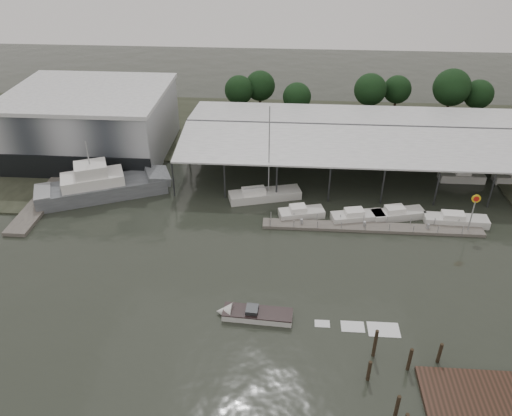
# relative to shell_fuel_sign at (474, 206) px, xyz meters

# --- Properties ---
(ground) EXTENTS (200.00, 200.00, 0.00)m
(ground) POSITION_rel_shell_fuel_sign_xyz_m (-27.00, -9.99, -3.93)
(ground) COLOR #262A22
(ground) RESTS_ON ground
(land_strip_far) EXTENTS (140.00, 30.00, 0.30)m
(land_strip_far) POSITION_rel_shell_fuel_sign_xyz_m (-27.00, 32.01, -3.83)
(land_strip_far) COLOR #3A3F2F
(land_strip_far) RESTS_ON ground
(land_strip_west) EXTENTS (20.00, 40.00, 0.30)m
(land_strip_west) POSITION_rel_shell_fuel_sign_xyz_m (-67.00, 20.01, -3.83)
(land_strip_west) COLOR #3A3F2F
(land_strip_west) RESTS_ON ground
(storage_warehouse) EXTENTS (24.50, 20.50, 10.50)m
(storage_warehouse) POSITION_rel_shell_fuel_sign_xyz_m (-55.00, 19.95, 1.36)
(storage_warehouse) COLOR #A4A9AF
(storage_warehouse) RESTS_ON ground
(covered_boat_shed) EXTENTS (58.24, 24.00, 6.96)m
(covered_boat_shed) POSITION_rel_shell_fuel_sign_xyz_m (-10.00, 18.01, 2.20)
(covered_boat_shed) COLOR white
(covered_boat_shed) RESTS_ON ground
(trawler_dock) EXTENTS (3.00, 18.00, 0.50)m
(trawler_dock) POSITION_rel_shell_fuel_sign_xyz_m (-57.00, 4.01, -3.68)
(trawler_dock) COLOR slate
(trawler_dock) RESTS_ON ground
(floating_dock) EXTENTS (28.00, 2.00, 1.40)m
(floating_dock) POSITION_rel_shell_fuel_sign_xyz_m (-12.00, 0.01, -3.72)
(floating_dock) COLOR slate
(floating_dock) RESTS_ON ground
(shell_fuel_sign) EXTENTS (1.10, 0.18, 5.55)m
(shell_fuel_sign) POSITION_rel_shell_fuel_sign_xyz_m (0.00, 0.00, 0.00)
(shell_fuel_sign) COLOR #95979B
(shell_fuel_sign) RESTS_ON ground
(grey_trawler) EXTENTS (18.80, 11.60, 8.84)m
(grey_trawler) POSITION_rel_shell_fuel_sign_xyz_m (-49.02, 5.86, -2.35)
(grey_trawler) COLOR slate
(grey_trawler) RESTS_ON ground
(white_sailboat) EXTENTS (10.37, 5.20, 13.84)m
(white_sailboat) POSITION_rel_shell_fuel_sign_xyz_m (-26.27, 6.53, -3.27)
(white_sailboat) COLOR silver
(white_sailboat) RESTS_ON ground
(speedboat_underway) EXTENTS (18.72, 3.31, 2.00)m
(speedboat_underway) POSITION_rel_shell_fuel_sign_xyz_m (-26.17, -16.94, -3.53)
(speedboat_underway) COLOR silver
(speedboat_underway) RESTS_ON ground
(moored_cruiser_0) EXTENTS (6.30, 3.61, 1.70)m
(moored_cruiser_0) POSITION_rel_shell_fuel_sign_xyz_m (-21.07, 2.23, -3.31)
(moored_cruiser_0) COLOR silver
(moored_cruiser_0) RESTS_ON ground
(moored_cruiser_1) EXTENTS (7.19, 3.59, 1.70)m
(moored_cruiser_1) POSITION_rel_shell_fuel_sign_xyz_m (-13.73, 1.86, -3.31)
(moored_cruiser_1) COLOR silver
(moored_cruiser_1) RESTS_ON ground
(moored_cruiser_2) EXTENTS (7.34, 3.86, 1.70)m
(moored_cruiser_2) POSITION_rel_shell_fuel_sign_xyz_m (-8.33, 2.92, -3.31)
(moored_cruiser_2) COLOR silver
(moored_cruiser_2) RESTS_ON ground
(moored_cruiser_3) EXTENTS (8.11, 2.49, 1.70)m
(moored_cruiser_3) POSITION_rel_shell_fuel_sign_xyz_m (-1.06, 1.95, -3.31)
(moored_cruiser_3) COLOR silver
(moored_cruiser_3) RESTS_ON ground
(mooring_pilings) EXTENTS (6.93, 8.34, 3.79)m
(mooring_pilings) POSITION_rel_shell_fuel_sign_xyz_m (-12.93, -24.38, -2.88)
(mooring_pilings) COLOR #2C2316
(mooring_pilings) RESTS_ON ground
(horizon_tree_line) EXTENTS (65.32, 10.50, 10.12)m
(horizon_tree_line) POSITION_rel_shell_fuel_sign_xyz_m (-2.95, 37.68, 1.78)
(horizon_tree_line) COLOR #2F2014
(horizon_tree_line) RESTS_ON ground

